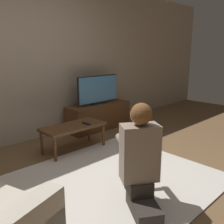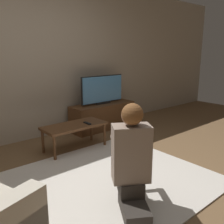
% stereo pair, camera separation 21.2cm
% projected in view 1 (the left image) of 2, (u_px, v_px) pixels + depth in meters
% --- Properties ---
extents(ground_plane, '(10.00, 10.00, 0.00)m').
position_uv_depth(ground_plane, '(111.00, 182.00, 2.79)').
color(ground_plane, brown).
extents(wall_back, '(10.00, 0.06, 2.60)m').
position_uv_depth(wall_back, '(24.00, 59.00, 3.83)').
color(wall_back, tan).
rests_on(wall_back, ground_plane).
extents(rug, '(2.24, 1.94, 0.02)m').
position_uv_depth(rug, '(111.00, 181.00, 2.79)').
color(rug, silver).
rests_on(rug, ground_plane).
extents(tv_stand, '(1.25, 0.42, 0.47)m').
position_uv_depth(tv_stand, '(99.00, 116.00, 4.67)').
color(tv_stand, brown).
rests_on(tv_stand, ground_plane).
extents(tv, '(0.92, 0.08, 0.52)m').
position_uv_depth(tv, '(98.00, 90.00, 4.56)').
color(tv, black).
rests_on(tv, tv_stand).
extents(coffee_table, '(0.93, 0.43, 0.38)m').
position_uv_depth(coffee_table, '(74.00, 128.00, 3.61)').
color(coffee_table, brown).
rests_on(coffee_table, ground_plane).
extents(person_kneeling, '(0.62, 0.78, 0.98)m').
position_uv_depth(person_kneeling, '(140.00, 156.00, 2.25)').
color(person_kneeling, '#332D28').
rests_on(person_kneeling, rug).
extents(remote, '(0.04, 0.15, 0.02)m').
position_uv_depth(remote, '(86.00, 124.00, 3.65)').
color(remote, black).
rests_on(remote, coffee_table).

